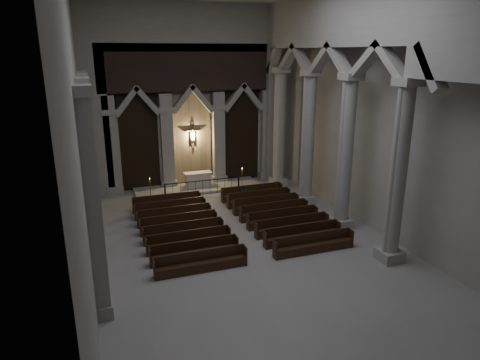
% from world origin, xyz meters
% --- Properties ---
extents(room, '(24.00, 24.10, 12.00)m').
position_xyz_m(room, '(0.00, 0.00, 7.60)').
color(room, '#989690').
rests_on(room, ground).
extents(sanctuary_wall, '(14.00, 0.77, 12.00)m').
position_xyz_m(sanctuary_wall, '(0.00, 11.54, 6.62)').
color(sanctuary_wall, '#A8A59D').
rests_on(sanctuary_wall, ground).
extents(right_arcade, '(1.00, 24.00, 12.00)m').
position_xyz_m(right_arcade, '(5.50, 1.33, 7.83)').
color(right_arcade, '#A8A59D').
rests_on(right_arcade, ground).
extents(left_pilasters, '(0.60, 13.00, 8.03)m').
position_xyz_m(left_pilasters, '(-6.75, 3.50, 3.91)').
color(left_pilasters, '#A8A59D').
rests_on(left_pilasters, ground).
extents(sanctuary_step, '(8.50, 2.60, 0.15)m').
position_xyz_m(sanctuary_step, '(0.00, 10.60, 0.07)').
color(sanctuary_step, '#A8A59D').
rests_on(sanctuary_step, ground).
extents(altar, '(1.88, 0.75, 0.96)m').
position_xyz_m(altar, '(0.06, 10.74, 0.63)').
color(altar, beige).
rests_on(altar, sanctuary_step).
extents(altar_rail, '(5.05, 0.09, 0.99)m').
position_xyz_m(altar_rail, '(-0.00, 9.28, 0.66)').
color(altar_rail, black).
rests_on(altar_rail, ground).
extents(candle_stand_left, '(0.24, 0.24, 1.41)m').
position_xyz_m(candle_stand_left, '(-3.38, 9.36, 0.38)').
color(candle_stand_left, '#B69338').
rests_on(candle_stand_left, ground).
extents(candle_stand_right, '(0.25, 0.25, 1.50)m').
position_xyz_m(candle_stand_right, '(2.80, 9.48, 0.41)').
color(candle_stand_right, '#B69338').
rests_on(candle_stand_right, ground).
extents(pews, '(9.43, 8.42, 0.90)m').
position_xyz_m(pews, '(-0.00, 3.36, 0.29)').
color(pews, black).
rests_on(pews, ground).
extents(worshipper, '(0.47, 0.33, 1.23)m').
position_xyz_m(worshipper, '(1.90, 6.54, 0.61)').
color(worshipper, black).
rests_on(worshipper, ground).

